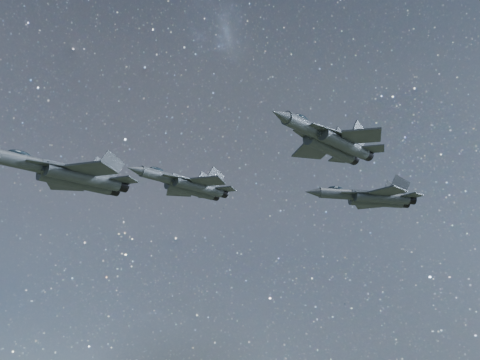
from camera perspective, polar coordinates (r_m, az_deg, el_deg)
jet_lead at (r=67.48m, az=-17.08°, el=0.58°), size 18.81×13.04×4.73m
jet_left at (r=87.27m, az=-5.42°, el=-0.46°), size 18.75×12.93×4.71m
jet_right at (r=64.97m, az=9.13°, el=3.98°), size 17.68×12.02×4.44m
jet_slot at (r=93.45m, az=13.07°, el=-1.72°), size 19.15×12.77×4.86m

